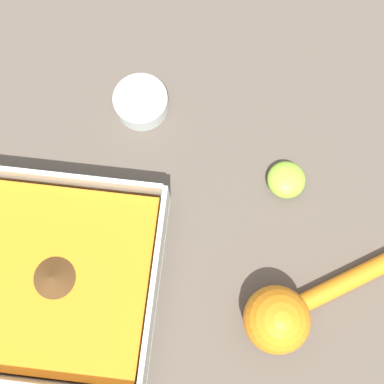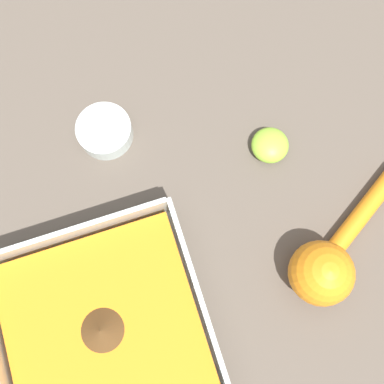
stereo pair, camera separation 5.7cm
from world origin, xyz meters
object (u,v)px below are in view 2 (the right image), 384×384
lemon_squeezer (327,262)px  lemon_half (270,144)px  square_dish (105,326)px  spice_bowl (105,130)px

lemon_squeezer → lemon_half: 0.17m
lemon_squeezer → lemon_half: bearing=-119.0°
square_dish → lemon_squeezer: (-0.01, -0.28, 0.01)m
spice_bowl → lemon_squeezer: size_ratio=0.37×
spice_bowl → lemon_half: 0.22m
lemon_squeezer → spice_bowl: bearing=-81.9°
lemon_squeezer → lemon_half: lemon_squeezer is taller
lemon_half → square_dish: bearing=120.3°
lemon_squeezer → lemon_half: (0.17, 0.01, -0.02)m
square_dish → spice_bowl: 0.26m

